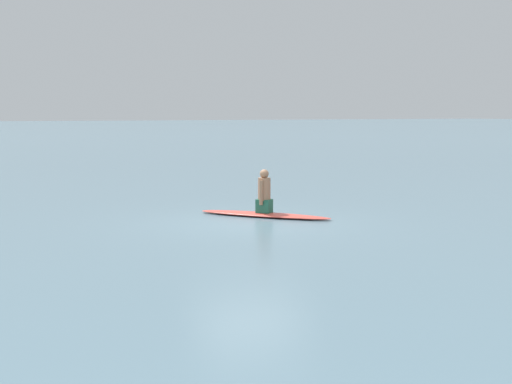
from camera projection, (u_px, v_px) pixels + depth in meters
The scene contains 3 objects.
ground_plane at pixel (250, 224), 16.83m from camera, with size 400.00×400.00×0.00m, color slate.
surfboard at pixel (264, 215), 17.95m from camera, with size 3.39×0.62×0.10m, color #D84C3F.
person_paddler at pixel (264, 193), 17.90m from camera, with size 0.43×0.44×1.04m.
Camera 1 is at (7.84, 14.70, 2.49)m, focal length 52.77 mm.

